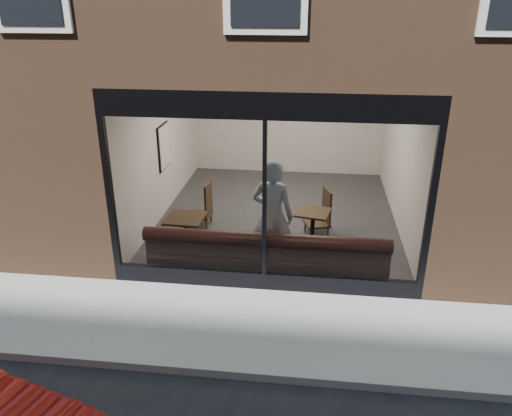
# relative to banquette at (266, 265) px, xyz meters

# --- Properties ---
(ground) EXTENTS (120.00, 120.00, 0.00)m
(ground) POSITION_rel_banquette_xyz_m (0.00, -2.45, -0.23)
(ground) COLOR black
(ground) RESTS_ON ground
(sidewalk_near) EXTENTS (40.00, 2.00, 0.01)m
(sidewalk_near) POSITION_rel_banquette_xyz_m (0.00, -1.45, -0.22)
(sidewalk_near) COLOR gray
(sidewalk_near) RESTS_ON ground
(kerb_near) EXTENTS (40.00, 0.10, 0.12)m
(kerb_near) POSITION_rel_banquette_xyz_m (0.00, -2.50, -0.17)
(kerb_near) COLOR gray
(kerb_near) RESTS_ON ground
(host_building_pier_left) EXTENTS (2.50, 12.00, 3.20)m
(host_building_pier_left) POSITION_rel_banquette_xyz_m (-3.75, 5.55, 1.38)
(host_building_pier_left) COLOR brown
(host_building_pier_left) RESTS_ON ground
(host_building_pier_right) EXTENTS (2.50, 12.00, 3.20)m
(host_building_pier_right) POSITION_rel_banquette_xyz_m (3.75, 5.55, 1.38)
(host_building_pier_right) COLOR brown
(host_building_pier_right) RESTS_ON ground
(host_building_backfill) EXTENTS (5.00, 6.00, 3.20)m
(host_building_backfill) POSITION_rel_banquette_xyz_m (0.00, 8.55, 1.38)
(host_building_backfill) COLOR brown
(host_building_backfill) RESTS_ON ground
(cafe_floor) EXTENTS (6.00, 6.00, 0.00)m
(cafe_floor) POSITION_rel_banquette_xyz_m (0.00, 2.55, -0.21)
(cafe_floor) COLOR #2D2D30
(cafe_floor) RESTS_ON ground
(cafe_ceiling) EXTENTS (6.00, 6.00, 0.00)m
(cafe_ceiling) POSITION_rel_banquette_xyz_m (0.00, 2.55, 2.97)
(cafe_ceiling) COLOR white
(cafe_ceiling) RESTS_ON host_building_upper
(cafe_wall_back) EXTENTS (5.00, 0.00, 5.00)m
(cafe_wall_back) POSITION_rel_banquette_xyz_m (0.00, 5.54, 1.37)
(cafe_wall_back) COLOR silver
(cafe_wall_back) RESTS_ON ground
(cafe_wall_left) EXTENTS (0.00, 6.00, 6.00)m
(cafe_wall_left) POSITION_rel_banquette_xyz_m (-2.49, 2.55, 1.37)
(cafe_wall_left) COLOR silver
(cafe_wall_left) RESTS_ON ground
(cafe_wall_right) EXTENTS (0.00, 6.00, 6.00)m
(cafe_wall_right) POSITION_rel_banquette_xyz_m (2.49, 2.55, 1.37)
(cafe_wall_right) COLOR silver
(cafe_wall_right) RESTS_ON ground
(storefront_kick) EXTENTS (5.00, 0.10, 0.30)m
(storefront_kick) POSITION_rel_banquette_xyz_m (0.00, -0.40, -0.08)
(storefront_kick) COLOR black
(storefront_kick) RESTS_ON ground
(storefront_header) EXTENTS (5.00, 0.10, 0.40)m
(storefront_header) POSITION_rel_banquette_xyz_m (0.00, -0.40, 2.77)
(storefront_header) COLOR black
(storefront_header) RESTS_ON host_building_upper
(storefront_mullion) EXTENTS (0.06, 0.10, 2.50)m
(storefront_mullion) POSITION_rel_banquette_xyz_m (0.00, -0.40, 1.32)
(storefront_mullion) COLOR black
(storefront_mullion) RESTS_ON storefront_kick
(storefront_glass) EXTENTS (4.80, 0.00, 4.80)m
(storefront_glass) POSITION_rel_banquette_xyz_m (0.00, -0.43, 1.33)
(storefront_glass) COLOR white
(storefront_glass) RESTS_ON storefront_kick
(banquette) EXTENTS (4.00, 0.55, 0.45)m
(banquette) POSITION_rel_banquette_xyz_m (0.00, 0.00, 0.00)
(banquette) COLOR #3B1815
(banquette) RESTS_ON cafe_floor
(person) EXTENTS (0.81, 0.62, 1.98)m
(person) POSITION_rel_banquette_xyz_m (0.07, 0.33, 0.77)
(person) COLOR #A2C4DB
(person) RESTS_ON cafe_floor
(cafe_table_left) EXTENTS (0.70, 0.70, 0.04)m
(cafe_table_left) POSITION_rel_banquette_xyz_m (-1.54, 0.59, 0.52)
(cafe_table_left) COLOR #332113
(cafe_table_left) RESTS_ON cafe_floor
(cafe_table_right) EXTENTS (0.70, 0.70, 0.04)m
(cafe_table_right) POSITION_rel_banquette_xyz_m (0.75, 1.13, 0.52)
(cafe_table_right) COLOR #332113
(cafe_table_right) RESTS_ON cafe_floor
(cafe_chair_left) EXTENTS (0.48, 0.48, 0.04)m
(cafe_chair_left) POSITION_rel_banquette_xyz_m (-1.57, 1.88, 0.01)
(cafe_chair_left) COLOR #332113
(cafe_chair_left) RESTS_ON cafe_floor
(cafe_chair_right) EXTENTS (0.58, 0.58, 0.04)m
(cafe_chair_right) POSITION_rel_banquette_xyz_m (0.83, 1.75, 0.01)
(cafe_chair_right) COLOR #332113
(cafe_chair_right) RESTS_ON cafe_floor
(wall_poster) EXTENTS (0.02, 0.67, 0.90)m
(wall_poster) POSITION_rel_banquette_xyz_m (-2.45, 2.58, 1.25)
(wall_poster) COLOR white
(wall_poster) RESTS_ON cafe_wall_left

